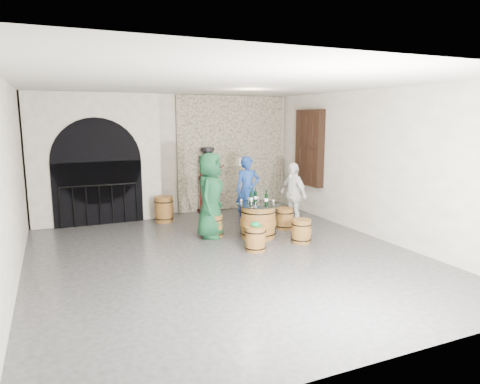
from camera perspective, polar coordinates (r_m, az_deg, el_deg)
name	(u,v)px	position (r m, az deg, el deg)	size (l,w,h in m)	color
ground	(224,256)	(8.22, -2.08, -8.50)	(8.00, 8.00, 0.00)	#303033
wall_back	(169,155)	(11.66, -9.43, 4.89)	(8.00, 8.00, 0.00)	silver
wall_front	(372,219)	(4.45, 17.19, -3.50)	(8.00, 8.00, 0.00)	silver
wall_left	(9,184)	(7.35, -28.42, 0.92)	(8.00, 8.00, 0.00)	silver
wall_right	(374,164)	(9.71, 17.48, 3.57)	(8.00, 8.00, 0.00)	silver
ceiling	(223,83)	(7.83, -2.23, 14.33)	(8.00, 8.00, 0.00)	beige
stone_facing_panel	(232,153)	(12.17, -1.10, 5.23)	(3.20, 0.12, 3.18)	#ADA48A
arched_opening	(96,159)	(11.08, -18.67, 4.15)	(3.10, 0.60, 3.19)	silver
shuttered_window	(309,148)	(11.53, 9.20, 5.83)	(0.23, 1.10, 2.00)	black
barrel_table	(258,221)	(9.36, 2.44, -3.84)	(0.97, 0.97, 0.75)	brown
barrel_stool_left	(214,226)	(9.42, -3.53, -4.55)	(0.43, 0.43, 0.49)	brown
barrel_stool_far	(250,216)	(10.32, 1.30, -3.25)	(0.43, 0.43, 0.49)	brown
barrel_stool_right	(285,219)	(10.14, 5.97, -3.54)	(0.43, 0.43, 0.49)	brown
barrel_stool_near_right	(301,231)	(9.10, 8.20, -5.17)	(0.43, 0.43, 0.49)	brown
barrel_stool_near_left	(255,239)	(8.45, 2.04, -6.24)	(0.43, 0.43, 0.49)	brown
green_cap	(256,224)	(8.38, 2.08, -4.34)	(0.23, 0.19, 0.10)	#0B803D
person_green	(210,195)	(9.28, -3.99, -0.45)	(0.91, 0.59, 1.86)	#124125
person_blue	(248,190)	(10.47, 1.03, 0.23)	(0.61, 0.40, 1.67)	navy
person_white	(293,195)	(10.29, 7.06, -0.37)	(0.90, 0.38, 1.54)	white
wine_bottle_left	(251,198)	(9.29, 1.49, -0.74)	(0.08, 0.08, 0.32)	black
wine_bottle_center	(266,198)	(9.20, 3.52, -0.86)	(0.08, 0.08, 0.32)	black
wine_bottle_right	(256,196)	(9.45, 2.08, -0.56)	(0.08, 0.08, 0.32)	black
tasting_glass_a	(251,202)	(9.19, 1.52, -1.37)	(0.05, 0.05, 0.10)	#A66D20
tasting_glass_b	(266,199)	(9.52, 3.42, -1.00)	(0.05, 0.05, 0.10)	#A66D20
tasting_glass_c	(249,200)	(9.46, 1.16, -1.05)	(0.05, 0.05, 0.10)	#A66D20
tasting_glass_d	(258,199)	(9.56, 2.44, -0.94)	(0.05, 0.05, 0.10)	#A66D20
tasting_glass_e	(273,202)	(9.23, 4.47, -1.35)	(0.05, 0.05, 0.10)	#A66D20
tasting_glass_f	(241,202)	(9.27, 0.17, -1.28)	(0.05, 0.05, 0.10)	#A66D20
side_barrel	(164,209)	(10.91, -10.09, -2.28)	(0.49, 0.49, 0.65)	brown
corking_press	(208,175)	(11.64, -4.30, 2.22)	(0.74, 0.41, 1.79)	#430B0B
control_box	(241,162)	(12.22, 0.14, 4.07)	(0.18, 0.10, 0.22)	silver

